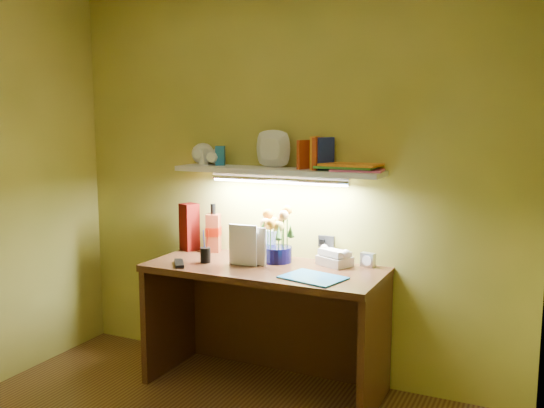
{
  "coord_description": "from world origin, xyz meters",
  "views": [
    {
      "loc": [
        1.52,
        -1.92,
        1.63
      ],
      "look_at": [
        -0.02,
        1.35,
        1.1
      ],
      "focal_mm": 40.0,
      "sensor_mm": 36.0,
      "label": 1
    }
  ],
  "objects_px": {
    "flower_bouquet": "(277,235)",
    "desk_clock": "(368,260)",
    "telephone": "(335,256)",
    "whisky_bottle": "(213,228)",
    "desk": "(264,327)"
  },
  "relations": [
    {
      "from": "flower_bouquet",
      "to": "whisky_bottle",
      "type": "xyz_separation_m",
      "value": [
        -0.49,
        0.07,
        -0.01
      ]
    },
    {
      "from": "desk",
      "to": "flower_bouquet",
      "type": "bearing_deg",
      "value": 82.92
    },
    {
      "from": "flower_bouquet",
      "to": "desk_clock",
      "type": "xyz_separation_m",
      "value": [
        0.54,
        0.11,
        -0.12
      ]
    },
    {
      "from": "desk",
      "to": "desk_clock",
      "type": "distance_m",
      "value": 0.74
    },
    {
      "from": "desk_clock",
      "to": "telephone",
      "type": "bearing_deg",
      "value": -152.35
    },
    {
      "from": "desk_clock",
      "to": "flower_bouquet",
      "type": "bearing_deg",
      "value": -155.8
    },
    {
      "from": "flower_bouquet",
      "to": "desk_clock",
      "type": "relative_size",
      "value": 3.9
    },
    {
      "from": "desk_clock",
      "to": "whisky_bottle",
      "type": "xyz_separation_m",
      "value": [
        -1.02,
        -0.04,
        0.12
      ]
    },
    {
      "from": "flower_bouquet",
      "to": "desk_clock",
      "type": "distance_m",
      "value": 0.56
    },
    {
      "from": "desk",
      "to": "flower_bouquet",
      "type": "height_order",
      "value": "flower_bouquet"
    },
    {
      "from": "telephone",
      "to": "whisky_bottle",
      "type": "distance_m",
      "value": 0.84
    },
    {
      "from": "flower_bouquet",
      "to": "desk_clock",
      "type": "bearing_deg",
      "value": 11.82
    },
    {
      "from": "telephone",
      "to": "desk_clock",
      "type": "xyz_separation_m",
      "value": [
        0.19,
        0.05,
        -0.01
      ]
    },
    {
      "from": "flower_bouquet",
      "to": "desk_clock",
      "type": "height_order",
      "value": "flower_bouquet"
    },
    {
      "from": "telephone",
      "to": "whisky_bottle",
      "type": "bearing_deg",
      "value": -156.03
    }
  ]
}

